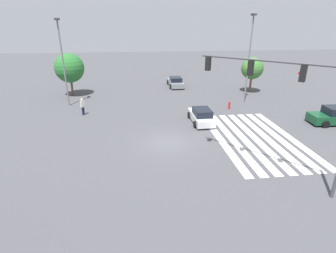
# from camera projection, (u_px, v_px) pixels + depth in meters

# --- Properties ---
(ground_plane) EXTENTS (136.56, 136.56, 0.00)m
(ground_plane) POSITION_uv_depth(u_px,v_px,m) (168.00, 142.00, 20.45)
(ground_plane) COLOR #47474C
(crosswalk_markings) EXTENTS (11.37, 6.30, 0.01)m
(crosswalk_markings) POSITION_uv_depth(u_px,v_px,m) (255.00, 138.00, 21.25)
(crosswalk_markings) COLOR silver
(crosswalk_markings) RESTS_ON ground_plane
(traffic_signal_mast) EXTENTS (6.07, 6.07, 7.06)m
(traffic_signal_mast) POSITION_uv_depth(u_px,v_px,m) (292.00, 93.00, 13.75)
(traffic_signal_mast) COLOR #47474C
(traffic_signal_mast) RESTS_ON ground_plane
(car_0) EXTENTS (4.15, 1.96, 1.40)m
(car_0) POSITION_uv_depth(u_px,v_px,m) (201.00, 116.00, 24.29)
(car_0) COLOR silver
(car_0) RESTS_ON ground_plane
(car_1) EXTENTS (4.84, 2.06, 1.43)m
(car_1) POSITION_uv_depth(u_px,v_px,m) (175.00, 82.00, 38.02)
(car_1) COLOR gray
(car_1) RESTS_ON ground_plane
(car_2) EXTENTS (2.35, 4.77, 1.62)m
(car_2) POSITION_uv_depth(u_px,v_px,m) (336.00, 116.00, 23.96)
(car_2) COLOR #144728
(car_2) RESTS_ON ground_plane
(pedestrian) EXTENTS (0.41, 0.41, 1.73)m
(pedestrian) POSITION_uv_depth(u_px,v_px,m) (83.00, 106.00, 26.18)
(pedestrian) COLOR #232842
(pedestrian) RESTS_ON ground_plane
(street_light_pole_a) EXTENTS (0.80, 0.36, 9.14)m
(street_light_pole_a) POSITION_uv_depth(u_px,v_px,m) (62.00, 56.00, 27.62)
(street_light_pole_a) COLOR slate
(street_light_pole_a) RESTS_ON ground_plane
(street_light_pole_b) EXTENTS (0.80, 0.36, 9.59)m
(street_light_pole_b) POSITION_uv_depth(u_px,v_px,m) (250.00, 53.00, 28.64)
(street_light_pole_b) COLOR slate
(street_light_pole_b) RESTS_ON ground_plane
(tree_corner_a) EXTENTS (3.57, 3.57, 5.25)m
(tree_corner_a) POSITION_uv_depth(u_px,v_px,m) (69.00, 68.00, 32.35)
(tree_corner_a) COLOR brown
(tree_corner_a) RESTS_ON ground_plane
(tree_corner_b) EXTENTS (2.84, 2.84, 4.59)m
(tree_corner_b) POSITION_uv_depth(u_px,v_px,m) (252.00, 68.00, 34.04)
(tree_corner_b) COLOR brown
(tree_corner_b) RESTS_ON ground_plane
(fire_hydrant) EXTENTS (0.22, 0.22, 0.86)m
(fire_hydrant) POSITION_uv_depth(u_px,v_px,m) (229.00, 105.00, 28.21)
(fire_hydrant) COLOR red
(fire_hydrant) RESTS_ON ground_plane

